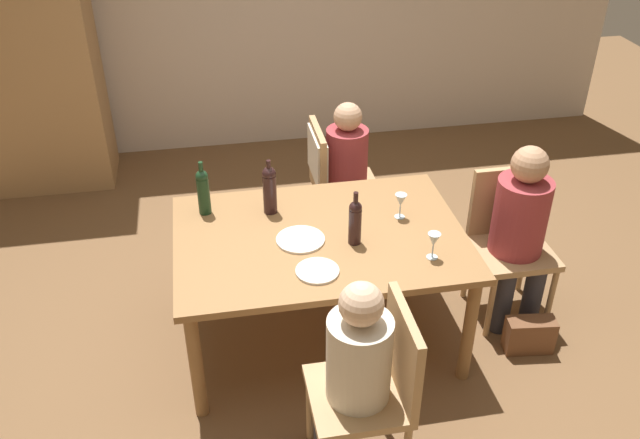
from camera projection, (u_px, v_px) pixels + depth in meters
name	position (u px, v px, depth m)	size (l,w,h in m)	color
ground_plane	(320.00, 334.00, 4.09)	(10.00, 10.00, 0.00)	brown
armoire_cabinet	(19.00, 53.00, 5.12)	(1.18, 0.62, 2.18)	#A87F51
dining_table	(320.00, 247.00, 3.74)	(1.59, 1.11, 0.72)	olive
chair_far_right	(329.00, 172.00, 4.58)	(0.46, 0.44, 0.92)	tan
chair_near	(377.00, 382.00, 3.05)	(0.44, 0.44, 0.92)	tan
chair_right_end	(509.00, 233.00, 4.06)	(0.44, 0.44, 0.92)	tan
person_woman_host	(350.00, 165.00, 4.58)	(0.33, 0.28, 1.08)	#33333D
person_man_bearded	(353.00, 368.00, 2.97)	(0.33, 0.29, 1.10)	#33333D
person_man_guest	(521.00, 225.00, 3.89)	(0.31, 0.36, 1.15)	#33333D
wine_bottle_tall_green	(270.00, 188.00, 3.82)	(0.08, 0.08, 0.33)	black
wine_bottle_dark_red	(203.00, 190.00, 3.82)	(0.07, 0.07, 0.33)	#19381E
wine_bottle_short_olive	(355.00, 221.00, 3.57)	(0.07, 0.07, 0.31)	black
wine_glass_near_left	(401.00, 201.00, 3.80)	(0.07, 0.07, 0.15)	silver
wine_glass_centre	(434.00, 241.00, 3.47)	(0.07, 0.07, 0.15)	silver
dinner_plate_host	(317.00, 271.00, 3.41)	(0.22, 0.22, 0.01)	silver
dinner_plate_guest_left	(300.00, 240.00, 3.65)	(0.26, 0.26, 0.01)	white
handbag	(529.00, 335.00, 3.92)	(0.28, 0.12, 0.22)	brown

